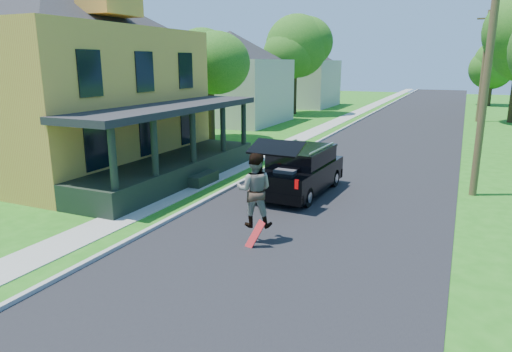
% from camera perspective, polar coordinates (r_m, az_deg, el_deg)
% --- Properties ---
extents(ground, '(140.00, 140.00, 0.00)m').
position_cam_1_polar(ground, '(11.14, 1.50, -11.34)').
color(ground, '#1F6614').
rests_on(ground, ground).
extents(street, '(8.00, 120.00, 0.02)m').
position_cam_1_polar(street, '(29.92, 16.69, 4.24)').
color(street, black).
rests_on(street, ground).
extents(curb, '(0.15, 120.00, 0.12)m').
position_cam_1_polar(curb, '(30.71, 9.18, 4.89)').
color(curb, gray).
rests_on(curb, ground).
extents(sidewalk, '(1.30, 120.00, 0.03)m').
position_cam_1_polar(sidewalk, '(31.15, 6.43, 5.11)').
color(sidewalk, gray).
rests_on(sidewalk, ground).
extents(front_walk, '(6.50, 1.20, 0.03)m').
position_cam_1_polar(front_walk, '(20.88, -16.34, 0.23)').
color(front_walk, gray).
rests_on(front_walk, ground).
extents(main_house, '(15.56, 15.56, 10.10)m').
position_cam_1_polar(main_house, '(22.64, -23.77, 13.25)').
color(main_house, gold).
rests_on(main_house, ground).
extents(neighbor_house_mid, '(12.78, 12.78, 8.30)m').
position_cam_1_polar(neighbor_house_mid, '(37.56, -3.23, 13.10)').
color(neighbor_house_mid, beige).
rests_on(neighbor_house_mid, ground).
extents(neighbor_house_far, '(12.78, 12.78, 8.30)m').
position_cam_1_polar(neighbor_house_far, '(52.27, 5.15, 13.32)').
color(neighbor_house_far, beige).
rests_on(neighbor_house_far, ground).
extents(black_suv, '(2.10, 4.99, 2.29)m').
position_cam_1_polar(black_suv, '(16.98, 5.58, 0.69)').
color(black_suv, black).
rests_on(black_suv, ground).
extents(skateboarder, '(1.17, 1.03, 2.02)m').
position_cam_1_polar(skateboarder, '(12.22, -0.18, -1.76)').
color(skateboarder, black).
rests_on(skateboarder, ground).
extents(skateboard, '(0.54, 0.30, 0.82)m').
position_cam_1_polar(skateboard, '(12.11, -0.12, -7.50)').
color(skateboard, '#B90F11').
rests_on(skateboard, ground).
extents(tree_left_mid, '(4.94, 4.64, 7.18)m').
position_cam_1_polar(tree_left_mid, '(28.73, -5.90, 14.16)').
color(tree_left_mid, black).
rests_on(tree_left_mid, ground).
extents(tree_left_far, '(6.74, 6.77, 9.73)m').
position_cam_1_polar(tree_left_far, '(44.05, 4.81, 16.11)').
color(tree_left_far, black).
rests_on(tree_left_far, ground).
extents(tree_right_far, '(5.38, 5.16, 7.40)m').
position_cam_1_polar(tree_right_far, '(58.35, 27.46, 12.47)').
color(tree_right_far, black).
rests_on(tree_right_far, ground).
extents(utility_pole_near, '(1.63, 0.29, 8.62)m').
position_cam_1_polar(utility_pole_near, '(18.11, 26.92, 11.53)').
color(utility_pole_near, '#4D3A23').
rests_on(utility_pole_near, ground).
extents(utility_pole_far, '(1.71, 0.28, 8.79)m').
position_cam_1_polar(utility_pole_far, '(42.13, 26.56, 12.27)').
color(utility_pole_far, '#4D3A23').
rests_on(utility_pole_far, ground).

